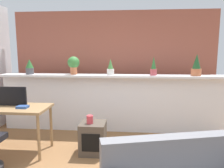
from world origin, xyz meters
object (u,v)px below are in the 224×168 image
potted_plant_3 (154,67)px  potted_plant_4 (196,66)px  side_cube_shelf (93,138)px  book_on_desk (23,107)px  desk (14,112)px  tv_monitor (12,96)px  potted_plant_0 (30,67)px  potted_plant_2 (110,68)px  vase_on_shelf (90,119)px  potted_plant_1 (74,64)px

potted_plant_3 → potted_plant_4: bearing=1.1°
side_cube_shelf → book_on_desk: (-1.07, -0.13, 0.52)m
desk → tv_monitor: bearing=128.3°
potted_plant_0 → potted_plant_4: 3.27m
potted_plant_2 → potted_plant_4: bearing=-0.0°
potted_plant_2 → side_cube_shelf: bearing=-101.4°
potted_plant_3 → potted_plant_0: bearing=-179.9°
potted_plant_0 → book_on_desk: potted_plant_0 is taller
side_cube_shelf → vase_on_shelf: (-0.04, -0.04, 0.31)m
potted_plant_1 → book_on_desk: 1.38m
potted_plant_0 → side_cube_shelf: potted_plant_0 is taller
potted_plant_2 → book_on_desk: size_ratio=1.90×
potted_plant_1 → potted_plant_2: potted_plant_1 is taller
potted_plant_4 → potted_plant_3: bearing=-178.9°
desk → vase_on_shelf: (1.21, 0.04, -0.10)m
tv_monitor → vase_on_shelf: 1.32m
potted_plant_0 → desk: potted_plant_0 is taller
potted_plant_4 → tv_monitor: (-3.14, -0.95, -0.44)m
desk → tv_monitor: tv_monitor is taller
potted_plant_4 → desk: bearing=-161.6°
side_cube_shelf → tv_monitor: bearing=179.7°
potted_plant_1 → tv_monitor: (-0.76, -0.99, -0.47)m
desk → potted_plant_2: bearing=35.4°
tv_monitor → book_on_desk: 0.31m
potted_plant_2 → vase_on_shelf: bearing=-103.2°
potted_plant_0 → potted_plant_2: potted_plant_2 is taller
desk → book_on_desk: 0.22m
potted_plant_2 → desk: bearing=-144.6°
vase_on_shelf → potted_plant_2: bearing=76.8°
tv_monitor → desk: bearing=-51.7°
potted_plant_1 → desk: potted_plant_1 is taller
potted_plant_3 → vase_on_shelf: 1.63m
tv_monitor → vase_on_shelf: (1.27, -0.04, -0.34)m
potted_plant_0 → potted_plant_4: size_ratio=0.73×
potted_plant_0 → book_on_desk: bearing=-70.6°
potted_plant_2 → desk: potted_plant_2 is taller
potted_plant_3 → desk: bearing=-156.1°
potted_plant_1 → tv_monitor: bearing=-127.3°
potted_plant_0 → book_on_desk: 1.25m
potted_plant_2 → tv_monitor: (-1.51, -0.95, -0.39)m
potted_plant_2 → potted_plant_4: size_ratio=0.75×
potted_plant_0 → vase_on_shelf: (1.40, -0.97, -0.75)m
tv_monitor → side_cube_shelf: (1.32, -0.01, -0.65)m
potted_plant_4 → book_on_desk: potted_plant_4 is taller
potted_plant_1 → potted_plant_2: bearing=-3.6°
potted_plant_4 → desk: 3.32m
potted_plant_1 → side_cube_shelf: 1.60m
tv_monitor → potted_plant_2: bearing=32.1°
potted_plant_1 → book_on_desk: potted_plant_1 is taller
book_on_desk → potted_plant_1: bearing=65.7°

